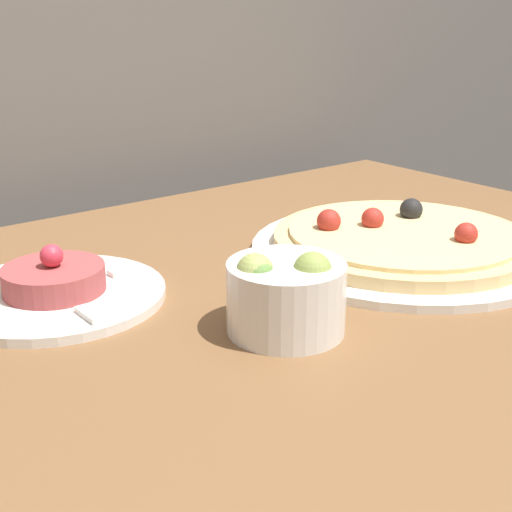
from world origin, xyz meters
The scene contains 4 objects.
dining_table centered at (0.00, 0.42, 0.66)m, with size 1.24×0.83×0.77m.
pizza_plate centered at (0.24, 0.41, 0.78)m, with size 0.38×0.38×0.05m.
tartare_plate centered at (-0.16, 0.54, 0.78)m, with size 0.23×0.23×0.06m.
small_bowl centered at (-0.02, 0.33, 0.80)m, with size 0.11×0.11×0.08m.
Camera 1 is at (-0.43, -0.13, 1.06)m, focal length 50.00 mm.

